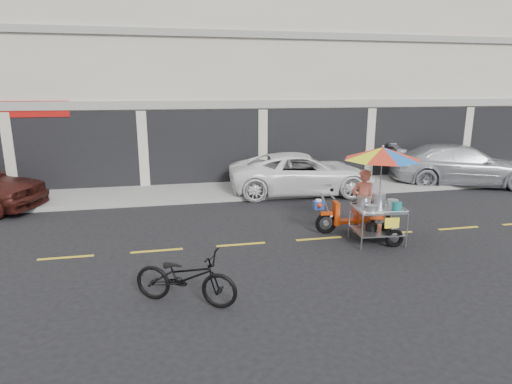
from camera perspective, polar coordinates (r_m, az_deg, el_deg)
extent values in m
plane|color=black|center=(10.99, 8.38, -6.18)|extent=(90.00, 90.00, 0.00)
cube|color=gray|center=(16.02, 1.64, 0.63)|extent=(45.00, 3.00, 0.15)
cube|color=beige|center=(20.50, -1.65, 14.57)|extent=(36.00, 8.00, 8.00)
cube|color=black|center=(16.70, 0.89, 5.97)|extent=(35.28, 0.06, 2.90)
cube|color=gray|center=(16.54, 0.93, 11.63)|extent=(36.00, 0.12, 0.30)
cube|color=gray|center=(16.63, 0.96, 20.27)|extent=(36.00, 0.12, 0.25)
cube|color=#A50F0C|center=(16.98, -30.66, 9.46)|extent=(4.20, 0.05, 0.55)
cube|color=white|center=(27.22, 29.72, 15.18)|extent=(8.00, 7.00, 10.40)
cube|color=gold|center=(10.99, 8.38, -6.16)|extent=(42.00, 0.10, 0.01)
imported|color=white|center=(15.41, 6.14, 2.49)|extent=(5.41, 2.87, 1.45)
imported|color=#B7BBC1|center=(18.45, 25.72, 3.24)|extent=(5.79, 3.79, 1.56)
imported|color=black|center=(7.72, -9.38, -11.12)|extent=(2.00, 1.44, 1.00)
torus|color=black|center=(11.32, 9.32, -4.12)|extent=(0.58, 0.16, 0.57)
torus|color=black|center=(11.81, 16.34, -3.74)|extent=(0.58, 0.16, 0.57)
cylinder|color=#9EA0A5|center=(11.32, 9.32, -4.12)|extent=(0.14, 0.07, 0.14)
cylinder|color=#9EA0A5|center=(11.81, 16.34, -3.74)|extent=(0.14, 0.07, 0.14)
cube|color=#C23609|center=(11.24, 9.37, -2.81)|extent=(0.33, 0.15, 0.08)
cylinder|color=#9EA0A5|center=(11.20, 9.40, -2.08)|extent=(0.37, 0.08, 0.81)
cube|color=#C23609|center=(11.31, 10.59, -2.76)|extent=(0.15, 0.35, 0.60)
cube|color=#C23609|center=(11.52, 12.68, -3.76)|extent=(0.82, 0.35, 0.08)
cube|color=#C23609|center=(11.61, 14.84, -2.56)|extent=(0.77, 0.32, 0.40)
cube|color=black|center=(11.51, 14.44, -1.48)|extent=(0.67, 0.30, 0.10)
cylinder|color=#9EA0A5|center=(11.15, 10.06, -0.57)|extent=(0.08, 0.55, 0.04)
sphere|color=black|center=(11.33, 10.08, 0.28)|extent=(0.10, 0.10, 0.10)
cylinder|color=white|center=(11.29, 9.95, -3.13)|extent=(0.13, 0.13, 0.05)
cube|color=navy|center=(11.11, 8.33, -1.72)|extent=(0.28, 0.24, 0.20)
cylinder|color=white|center=(11.08, 8.35, -1.13)|extent=(0.17, 0.17, 0.05)
cone|color=#C23609|center=(10.95, 8.56, -1.86)|extent=(0.20, 0.23, 0.18)
torus|color=black|center=(10.78, 17.96, -5.88)|extent=(0.47, 0.14, 0.46)
cylinder|color=#9EA0A5|center=(10.30, 13.96, -5.32)|extent=(0.04, 0.04, 0.85)
cylinder|color=#9EA0A5|center=(11.10, 12.33, -3.83)|extent=(0.04, 0.04, 0.85)
cylinder|color=#9EA0A5|center=(10.74, 19.47, -4.93)|extent=(0.04, 0.04, 0.85)
cylinder|color=#9EA0A5|center=(11.51, 17.52, -3.53)|extent=(0.04, 0.04, 0.85)
cube|color=#9EA0A5|center=(10.94, 15.80, -5.00)|extent=(1.17, 0.99, 0.03)
cube|color=#9EA0A5|center=(10.78, 15.99, -2.23)|extent=(1.17, 0.99, 0.04)
cylinder|color=#9EA0A5|center=(10.37, 16.96, -2.59)|extent=(1.10, 0.12, 0.02)
cylinder|color=#9EA0A5|center=(11.16, 15.13, -1.31)|extent=(1.10, 0.12, 0.02)
cylinder|color=#9EA0A5|center=(10.56, 13.26, -2.05)|extent=(0.10, 0.90, 0.02)
cylinder|color=#9EA0A5|center=(10.99, 18.65, -1.80)|extent=(0.10, 0.90, 0.02)
cylinder|color=#9EA0A5|center=(11.33, 14.93, -4.29)|extent=(0.10, 0.75, 0.04)
cylinder|color=#9EA0A5|center=(11.19, 15.09, -1.85)|extent=(0.10, 0.75, 0.04)
cube|color=yellow|center=(10.48, 17.68, -3.96)|extent=(0.35, 0.05, 0.25)
cylinder|color=#B7B7BC|center=(10.81, 14.17, -1.31)|extent=(0.36, 0.36, 0.24)
cylinder|color=#B7B7BC|center=(10.97, 16.09, -1.04)|extent=(0.33, 0.33, 0.30)
cylinder|color=#B7B7BC|center=(10.95, 17.76, -1.53)|extent=(0.28, 0.28, 0.18)
cylinder|color=#B7B7BC|center=(10.50, 15.13, -2.13)|extent=(0.30, 0.30, 0.12)
cylinder|color=#15726D|center=(10.67, 18.28, -1.84)|extent=(0.24, 0.24, 0.22)
cylinder|color=black|center=(10.85, 15.10, -4.52)|extent=(0.30, 0.30, 0.18)
cylinder|color=black|center=(11.01, 17.03, -4.45)|extent=(0.26, 0.26, 0.16)
cylinder|color=#9EA0A5|center=(10.71, 16.29, 1.78)|extent=(0.03, 0.03, 1.50)
sphere|color=#9EA0A5|center=(10.59, 16.57, 5.86)|extent=(0.06, 0.06, 0.06)
imported|color=#CA5E49|center=(11.46, 14.00, -1.18)|extent=(0.65, 0.46, 1.69)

